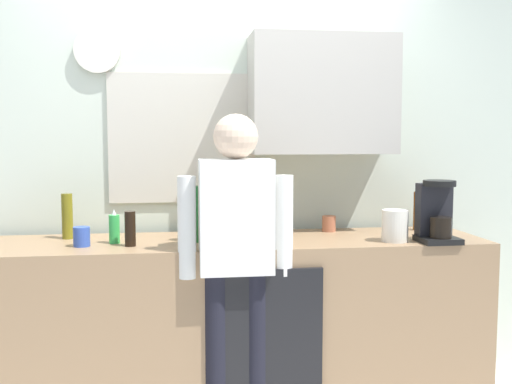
# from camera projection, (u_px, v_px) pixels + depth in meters

# --- Properties ---
(kitchen_counter) EXTENTS (2.78, 0.64, 0.93)m
(kitchen_counter) POSITION_uv_depth(u_px,v_px,m) (231.00, 323.00, 3.26)
(kitchen_counter) COLOR #937251
(kitchen_counter) RESTS_ON ground_plane
(dishwasher_panel) EXTENTS (0.56, 0.02, 0.84)m
(dishwasher_panel) POSITION_uv_depth(u_px,v_px,m) (267.00, 352.00, 2.96)
(dishwasher_panel) COLOR black
(dishwasher_panel) RESTS_ON ground_plane
(back_wall_assembly) EXTENTS (4.38, 0.42, 2.60)m
(back_wall_assembly) POSITION_uv_depth(u_px,v_px,m) (235.00, 158.00, 3.58)
(back_wall_assembly) COLOR silver
(back_wall_assembly) RESTS_ON ground_plane
(coffee_maker) EXTENTS (0.20, 0.20, 0.33)m
(coffee_maker) POSITION_uv_depth(u_px,v_px,m) (436.00, 214.00, 3.15)
(coffee_maker) COLOR black
(coffee_maker) RESTS_ON kitchen_counter
(bottle_dark_sauce) EXTENTS (0.06, 0.06, 0.18)m
(bottle_dark_sauce) POSITION_uv_depth(u_px,v_px,m) (130.00, 229.00, 3.03)
(bottle_dark_sauce) COLOR black
(bottle_dark_sauce) RESTS_ON kitchen_counter
(bottle_amber_beer) EXTENTS (0.06, 0.06, 0.23)m
(bottle_amber_beer) POSITION_uv_depth(u_px,v_px,m) (418.00, 211.00, 3.55)
(bottle_amber_beer) COLOR brown
(bottle_amber_beer) RESTS_ON kitchen_counter
(bottle_olive_oil) EXTENTS (0.06, 0.06, 0.25)m
(bottle_olive_oil) POSITION_uv_depth(u_px,v_px,m) (67.00, 216.00, 3.25)
(bottle_olive_oil) COLOR olive
(bottle_olive_oil) RESTS_ON kitchen_counter
(bottle_green_wine) EXTENTS (0.07, 0.07, 0.30)m
(bottle_green_wine) POSITION_uv_depth(u_px,v_px,m) (201.00, 214.00, 3.15)
(bottle_green_wine) COLOR #195923
(bottle_green_wine) RESTS_ON kitchen_counter
(cup_terracotta_mug) EXTENTS (0.08, 0.08, 0.09)m
(cup_terracotta_mug) POSITION_uv_depth(u_px,v_px,m) (329.00, 224.00, 3.51)
(cup_terracotta_mug) COLOR #B26647
(cup_terracotta_mug) RESTS_ON kitchen_counter
(cup_blue_mug) EXTENTS (0.08, 0.08, 0.10)m
(cup_blue_mug) POSITION_uv_depth(u_px,v_px,m) (82.00, 237.00, 3.02)
(cup_blue_mug) COLOR #3351B2
(cup_blue_mug) RESTS_ON kitchen_counter
(mixing_bowl) EXTENTS (0.22, 0.22, 0.08)m
(mixing_bowl) POSITION_uv_depth(u_px,v_px,m) (236.00, 235.00, 3.13)
(mixing_bowl) COLOR orange
(mixing_bowl) RESTS_ON kitchen_counter
(dish_soap) EXTENTS (0.06, 0.06, 0.18)m
(dish_soap) POSITION_uv_depth(u_px,v_px,m) (114.00, 229.00, 3.11)
(dish_soap) COLOR green
(dish_soap) RESTS_ON kitchen_counter
(storage_canister) EXTENTS (0.14, 0.14, 0.17)m
(storage_canister) POSITION_uv_depth(u_px,v_px,m) (395.00, 226.00, 3.16)
(storage_canister) COLOR silver
(storage_canister) RESTS_ON kitchen_counter
(person_at_sink) EXTENTS (0.57, 0.22, 1.60)m
(person_at_sink) POSITION_uv_depth(u_px,v_px,m) (236.00, 247.00, 2.92)
(person_at_sink) COLOR black
(person_at_sink) RESTS_ON ground_plane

